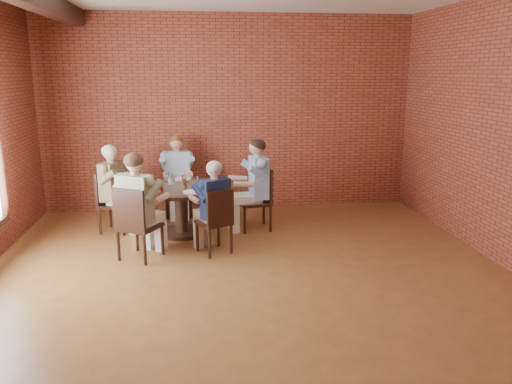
{
  "coord_description": "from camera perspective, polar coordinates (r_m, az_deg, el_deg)",
  "views": [
    {
      "loc": [
        -0.58,
        -5.35,
        2.42
      ],
      "look_at": [
        0.18,
        1.0,
        0.88
      ],
      "focal_mm": 35.0,
      "sensor_mm": 36.0,
      "label": 1
    }
  ],
  "objects": [
    {
      "name": "diner_a",
      "position": [
        7.72,
        -0.17,
        0.81
      ],
      "size": [
        0.78,
        0.66,
        1.42
      ],
      "primitive_type": null,
      "rotation": [
        0.0,
        0.0,
        -1.45
      ],
      "color": "#4271AC",
      "rests_on": "floor"
    },
    {
      "name": "glass_c",
      "position": [
        7.83,
        -10.14,
        1.58
      ],
      "size": [
        0.07,
        0.07,
        0.14
      ],
      "primitive_type": "cylinder",
      "color": "white",
      "rests_on": "dining_table"
    },
    {
      "name": "smartphone",
      "position": [
        7.2,
        -6.75,
        0.11
      ],
      "size": [
        0.11,
        0.16,
        0.01
      ],
      "primitive_type": "cube",
      "rotation": [
        0.0,
        0.0,
        -0.21
      ],
      "color": "black",
      "rests_on": "dining_table"
    },
    {
      "name": "wall_back",
      "position": [
        8.89,
        -3.14,
        8.93
      ],
      "size": [
        7.0,
        0.0,
        7.0
      ],
      "primitive_type": "plane",
      "rotation": [
        1.57,
        0.0,
        0.0
      ],
      "color": "brown",
      "rests_on": "ground"
    },
    {
      "name": "glass_b",
      "position": [
        7.68,
        -8.22,
        1.42
      ],
      "size": [
        0.07,
        0.07,
        0.14
      ],
      "primitive_type": "cylinder",
      "color": "white",
      "rests_on": "dining_table"
    },
    {
      "name": "glass_e",
      "position": [
        7.38,
        -10.75,
        0.83
      ],
      "size": [
        0.07,
        0.07,
        0.14
      ],
      "primitive_type": "cylinder",
      "color": "white",
      "rests_on": "dining_table"
    },
    {
      "name": "chair_b",
      "position": [
        8.71,
        -8.96,
        0.81
      ],
      "size": [
        0.48,
        0.48,
        0.96
      ],
      "rotation": [
        0.0,
        0.0,
        0.08
      ],
      "color": "black",
      "rests_on": "floor"
    },
    {
      "name": "glass_f",
      "position": [
        7.21,
        -10.87,
        0.51
      ],
      "size": [
        0.07,
        0.07,
        0.14
      ],
      "primitive_type": "cylinder",
      "color": "white",
      "rests_on": "dining_table"
    },
    {
      "name": "diner_b",
      "position": [
        8.59,
        -8.97,
        1.78
      ],
      "size": [
        0.6,
        0.72,
        1.37
      ],
      "primitive_type": null,
      "rotation": [
        0.0,
        0.0,
        0.08
      ],
      "color": "#9CB1C7",
      "rests_on": "floor"
    },
    {
      "name": "chair_c",
      "position": [
        7.99,
        -16.35,
        -0.79
      ],
      "size": [
        0.53,
        0.53,
        0.95
      ],
      "rotation": [
        0.0,
        0.0,
        1.31
      ],
      "color": "black",
      "rests_on": "floor"
    },
    {
      "name": "chair_e",
      "position": [
        6.72,
        -4.52,
        -3.11
      ],
      "size": [
        0.54,
        0.54,
        0.91
      ],
      "rotation": [
        0.0,
        0.0,
        3.64
      ],
      "color": "black",
      "rests_on": "floor"
    },
    {
      "name": "diner_d",
      "position": [
        6.69,
        -13.26,
        -1.61
      ],
      "size": [
        0.85,
        0.91,
        1.42
      ],
      "primitive_type": null,
      "rotation": [
        0.0,
        0.0,
        2.63
      ],
      "color": "tan",
      "rests_on": "floor"
    },
    {
      "name": "chair_d",
      "position": [
        6.66,
        -13.66,
        -3.32
      ],
      "size": [
        0.64,
        0.64,
        0.98
      ],
      "rotation": [
        0.0,
        0.0,
        2.63
      ],
      "color": "black",
      "rests_on": "floor"
    },
    {
      "name": "glass_a",
      "position": [
        7.64,
        -6.86,
        1.4
      ],
      "size": [
        0.07,
        0.07,
        0.14
      ],
      "primitive_type": "cylinder",
      "color": "white",
      "rests_on": "dining_table"
    },
    {
      "name": "floor",
      "position": [
        5.9,
        -0.61,
        -10.65
      ],
      "size": [
        7.0,
        7.0,
        0.0
      ],
      "primitive_type": "plane",
      "color": "brown",
      "rests_on": "ground"
    },
    {
      "name": "plate_b",
      "position": [
        8.03,
        -8.37,
        1.49
      ],
      "size": [
        0.26,
        0.26,
        0.01
      ],
      "primitive_type": "cylinder",
      "color": "white",
      "rests_on": "dining_table"
    },
    {
      "name": "glass_d",
      "position": [
        7.7,
        -9.78,
        1.39
      ],
      "size": [
        0.07,
        0.07,
        0.14
      ],
      "primitive_type": "cylinder",
      "color": "white",
      "rests_on": "dining_table"
    },
    {
      "name": "diner_c",
      "position": [
        7.91,
        -15.85,
        0.32
      ],
      "size": [
        0.78,
        0.69,
        1.35
      ],
      "primitive_type": null,
      "rotation": [
        0.0,
        0.0,
        1.31
      ],
      "color": "brown",
      "rests_on": "floor"
    },
    {
      "name": "diner_e",
      "position": [
        6.75,
        -4.88,
        -1.78
      ],
      "size": [
        0.73,
        0.77,
        1.28
      ],
      "primitive_type": null,
      "rotation": [
        0.0,
        0.0,
        3.64
      ],
      "color": "#182143",
      "rests_on": "floor"
    },
    {
      "name": "plate_a",
      "position": [
        7.58,
        -5.53,
        0.84
      ],
      "size": [
        0.26,
        0.26,
        0.01
      ],
      "primitive_type": "cylinder",
      "color": "white",
      "rests_on": "dining_table"
    },
    {
      "name": "dining_table",
      "position": [
        7.59,
        -8.55,
        -1.0
      ],
      "size": [
        1.38,
        1.38,
        0.75
      ],
      "color": "black",
      "rests_on": "floor"
    },
    {
      "name": "wall_front",
      "position": [
        2.07,
        10.05,
        -7.11
      ],
      "size": [
        7.0,
        0.0,
        7.0
      ],
      "primitive_type": "plane",
      "rotation": [
        -1.57,
        0.0,
        0.0
      ],
      "color": "brown",
      "rests_on": "ground"
    },
    {
      "name": "plate_c",
      "position": [
        7.8,
        -11.42,
        1.01
      ],
      "size": [
        0.26,
        0.26,
        0.01
      ],
      "primitive_type": "cylinder",
      "color": "white",
      "rests_on": "dining_table"
    },
    {
      "name": "plate_d",
      "position": [
        7.15,
        -7.3,
        0.02
      ],
      "size": [
        0.26,
        0.26,
        0.01
      ],
      "primitive_type": "cylinder",
      "color": "white",
      "rests_on": "dining_table"
    },
    {
      "name": "chair_a",
      "position": [
        7.79,
        0.54,
        -0.46
      ],
      "size": [
        0.52,
        0.52,
        0.99
      ],
      "rotation": [
        0.0,
        0.0,
        -1.45
      ],
      "color": "black",
      "rests_on": "floor"
    }
  ]
}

